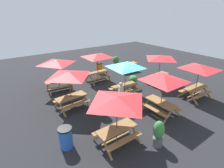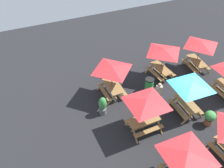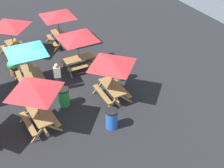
# 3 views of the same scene
# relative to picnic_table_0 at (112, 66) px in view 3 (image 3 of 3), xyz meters

# --- Properties ---
(ground_plane) EXTENTS (30.88, 30.88, 0.00)m
(ground_plane) POSITION_rel_picnic_table_0_xyz_m (-3.27, -3.60, -1.99)
(ground_plane) COLOR #232326
(ground_plane) RESTS_ON ground
(picnic_table_0) EXTENTS (2.02, 2.02, 2.34)m
(picnic_table_0) POSITION_rel_picnic_table_0_xyz_m (0.00, 0.00, 0.00)
(picnic_table_0) COLOR olive
(picnic_table_0) RESTS_ON ground
(picnic_table_1) EXTENTS (2.83, 2.83, 2.34)m
(picnic_table_1) POSITION_rel_picnic_table_0_xyz_m (-6.82, -0.40, 0.00)
(picnic_table_1) COLOR olive
(picnic_table_1) RESTS_ON ground
(picnic_table_3) EXTENTS (2.83, 2.83, 2.34)m
(picnic_table_3) POSITION_rel_picnic_table_0_xyz_m (-3.23, -3.38, 0.00)
(picnic_table_3) COLOR olive
(picnic_table_3) RESTS_ON ground
(picnic_table_4) EXTENTS (2.14, 2.14, 2.34)m
(picnic_table_4) POSITION_rel_picnic_table_0_xyz_m (0.39, -3.95, 0.00)
(picnic_table_4) COLOR olive
(picnic_table_4) RESTS_ON ground
(picnic_table_6) EXTENTS (2.12, 2.12, 2.34)m
(picnic_table_6) POSITION_rel_picnic_table_0_xyz_m (-6.74, -3.45, 0.00)
(picnic_table_6) COLOR olive
(picnic_table_6) RESTS_ON ground
(picnic_table_8) EXTENTS (2.83, 2.83, 2.34)m
(picnic_table_8) POSITION_rel_picnic_table_0_xyz_m (-3.41, -0.42, 0.00)
(picnic_table_8) COLOR olive
(picnic_table_8) RESTS_ON ground
(trash_bin_blue) EXTENTS (0.59, 0.59, 0.98)m
(trash_bin_blue) POSITION_rel_picnic_table_0_xyz_m (1.93, -1.01, -1.49)
(trash_bin_blue) COLOR blue
(trash_bin_blue) RESTS_ON ground
(trash_bin_green) EXTENTS (0.59, 0.59, 0.98)m
(trash_bin_green) POSITION_rel_picnic_table_0_xyz_m (-0.63, -2.40, -1.49)
(trash_bin_green) COLOR green
(trash_bin_green) RESTS_ON ground
(potted_plant_1) EXTENTS (0.47, 0.47, 1.25)m
(potted_plant_1) POSITION_rel_picnic_table_0_xyz_m (-1.32, 1.19, -1.34)
(potted_plant_1) COLOR #59595B
(potted_plant_1) RESTS_ON ground
(potted_plant_2) EXTENTS (0.64, 0.64, 0.96)m
(potted_plant_2) POSITION_rel_picnic_table_0_xyz_m (-4.58, -4.02, -1.43)
(potted_plant_2) COLOR #935138
(potted_plant_2) RESTS_ON ground
(person_standing) EXTENTS (0.33, 0.41, 1.67)m
(person_standing) POSITION_rel_picnic_table_0_xyz_m (-1.96, -2.22, -1.10)
(person_standing) COLOR #2D334C
(person_standing) RESTS_ON ground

